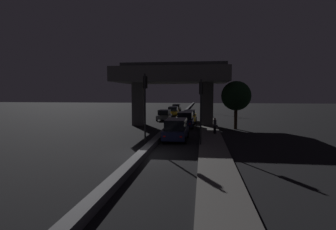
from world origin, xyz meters
TOP-DOWN VIEW (x-y plane):
  - ground_plane at (0.00, 0.00)m, footprint 200.00×200.00m
  - median_divider at (0.00, 35.00)m, footprint 0.58×126.00m
  - sidewalk_right at (4.61, 28.00)m, footprint 2.05×126.00m
  - elevated_overpass at (0.00, 16.62)m, footprint 13.71×9.48m
  - traffic_light_left_of_median at (-0.69, 3.66)m, footprint 0.30×0.49m
  - traffic_light_right_of_median at (3.69, 3.67)m, footprint 0.30×0.49m
  - street_lamp at (4.18, 39.99)m, footprint 1.93×0.32m
  - car_dark_blue_lead at (1.55, 5.80)m, footprint 2.11×4.31m
  - car_dark_blue_second at (1.81, 14.79)m, footprint 2.05×4.33m
  - car_taxi_yellow_third at (2.04, 20.85)m, footprint 1.92×4.63m
  - car_grey_lead_oncoming at (-1.97, 22.88)m, footprint 2.09×4.08m
  - car_taxi_yellow_second_oncoming at (-1.58, 31.77)m, footprint 2.07×4.87m
  - car_black_third_oncoming at (-1.92, 41.39)m, footprint 1.98×4.31m
  - motorcycle_red_filtering_near at (0.98, 5.80)m, footprint 0.33×2.01m
  - motorcycle_white_filtering_mid at (0.89, 14.37)m, footprint 0.33×1.94m
  - pedestrian_on_sidewalk at (5.04, 9.30)m, footprint 0.30×0.30m
  - roadside_tree_kerbside_near at (7.61, 14.04)m, footprint 3.37×3.37m

SIDE VIEW (x-z plane):
  - ground_plane at x=0.00m, z-range 0.00..0.00m
  - sidewalk_right at x=4.61m, z-range 0.00..0.14m
  - median_divider at x=0.00m, z-range 0.00..0.40m
  - motorcycle_red_filtering_near at x=0.98m, z-range -0.10..1.30m
  - motorcycle_white_filtering_mid at x=0.89m, z-range -0.12..1.37m
  - car_grey_lead_oncoming at x=-1.97m, z-range 0.03..1.65m
  - car_taxi_yellow_second_oncoming at x=-1.58m, z-range 0.05..1.73m
  - car_taxi_yellow_third at x=2.04m, z-range 0.04..1.78m
  - pedestrian_on_sidewalk at x=5.04m, z-range 0.15..1.72m
  - car_black_third_oncoming at x=-1.92m, z-range 0.06..1.83m
  - car_dark_blue_lead at x=1.55m, z-range 0.04..1.92m
  - car_dark_blue_second at x=1.81m, z-range 0.05..1.93m
  - traffic_light_right_of_median at x=3.69m, z-range 0.93..6.10m
  - roadside_tree_kerbside_near at x=7.61m, z-range 1.05..6.57m
  - traffic_light_left_of_median at x=-0.69m, z-range 1.00..6.64m
  - street_lamp at x=4.18m, z-range 0.68..8.07m
  - elevated_overpass at x=0.00m, z-range 1.93..10.01m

